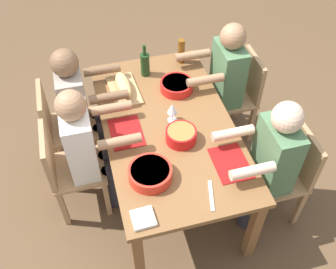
{
  "coord_description": "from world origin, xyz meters",
  "views": [
    {
      "loc": [
        -1.96,
        0.53,
        2.84
      ],
      "look_at": [
        0.0,
        0.0,
        0.63
      ],
      "focal_mm": 41.85,
      "sensor_mm": 36.0,
      "label": 1
    }
  ],
  "objects_px": {
    "chair_near_left": "(287,172)",
    "chair_far_right": "(61,125)",
    "wine_glass": "(172,109)",
    "cutting_board": "(124,90)",
    "serving_bowl_fruit": "(181,135)",
    "serving_bowl_greens": "(150,173)",
    "diner_near_left": "(270,158)",
    "wine_bottle": "(145,64)",
    "dining_table": "(168,132)",
    "napkin_stack": "(143,218)",
    "diner_near_right": "(223,77)",
    "serving_bowl_pasta": "(177,85)",
    "beer_bottle": "(181,51)",
    "chair_far_center": "(66,168)",
    "bread_loaf": "(123,85)",
    "diner_far_center": "(86,144)",
    "chair_near_right": "(239,92)",
    "diner_far_right": "(79,102)"
  },
  "relations": [
    {
      "from": "chair_near_left",
      "to": "chair_far_right",
      "type": "relative_size",
      "value": 1.0
    },
    {
      "from": "wine_glass",
      "to": "cutting_board",
      "type": "bearing_deg",
      "value": 34.4
    },
    {
      "from": "serving_bowl_fruit",
      "to": "serving_bowl_greens",
      "type": "bearing_deg",
      "value": 132.86
    },
    {
      "from": "diner_near_left",
      "to": "wine_bottle",
      "type": "distance_m",
      "value": 1.27
    },
    {
      "from": "dining_table",
      "to": "diner_near_left",
      "type": "distance_m",
      "value": 0.77
    },
    {
      "from": "napkin_stack",
      "to": "diner_near_left",
      "type": "bearing_deg",
      "value": -74.47
    },
    {
      "from": "diner_near_right",
      "to": "wine_bottle",
      "type": "relative_size",
      "value": 4.14
    },
    {
      "from": "serving_bowl_pasta",
      "to": "dining_table",
      "type": "bearing_deg",
      "value": 155.09
    },
    {
      "from": "wine_bottle",
      "to": "beer_bottle",
      "type": "relative_size",
      "value": 1.32
    },
    {
      "from": "dining_table",
      "to": "diner_near_left",
      "type": "bearing_deg",
      "value": -127.23
    },
    {
      "from": "diner_near_right",
      "to": "beer_bottle",
      "type": "bearing_deg",
      "value": 50.94
    },
    {
      "from": "chair_near_left",
      "to": "serving_bowl_greens",
      "type": "height_order",
      "value": "chair_near_left"
    },
    {
      "from": "diner_near_left",
      "to": "beer_bottle",
      "type": "distance_m",
      "value": 1.23
    },
    {
      "from": "dining_table",
      "to": "chair_far_center",
      "type": "bearing_deg",
      "value": 90.0
    },
    {
      "from": "serving_bowl_pasta",
      "to": "bread_loaf",
      "type": "relative_size",
      "value": 0.82
    },
    {
      "from": "diner_near_left",
      "to": "serving_bowl_fruit",
      "type": "relative_size",
      "value": 5.44
    },
    {
      "from": "napkin_stack",
      "to": "bread_loaf",
      "type": "bearing_deg",
      "value": -5.13
    },
    {
      "from": "dining_table",
      "to": "chair_far_right",
      "type": "height_order",
      "value": "chair_far_right"
    },
    {
      "from": "diner_far_center",
      "to": "chair_far_right",
      "type": "height_order",
      "value": "diner_far_center"
    },
    {
      "from": "bread_loaf",
      "to": "napkin_stack",
      "type": "distance_m",
      "value": 1.2
    },
    {
      "from": "diner_far_center",
      "to": "bread_loaf",
      "type": "distance_m",
      "value": 0.6
    },
    {
      "from": "wine_bottle",
      "to": "chair_near_left",
      "type": "bearing_deg",
      "value": -142.72
    },
    {
      "from": "chair_near_right",
      "to": "serving_bowl_greens",
      "type": "bearing_deg",
      "value": 131.21
    },
    {
      "from": "bread_loaf",
      "to": "chair_near_left",
      "type": "bearing_deg",
      "value": -131.45
    },
    {
      "from": "chair_near_left",
      "to": "diner_far_center",
      "type": "xyz_separation_m",
      "value": [
        0.47,
        1.41,
        0.21
      ]
    },
    {
      "from": "diner_far_right",
      "to": "serving_bowl_fruit",
      "type": "height_order",
      "value": "diner_far_right"
    },
    {
      "from": "serving_bowl_greens",
      "to": "bread_loaf",
      "type": "xyz_separation_m",
      "value": [
        0.9,
        0.01,
        0.02
      ]
    },
    {
      "from": "diner_far_right",
      "to": "beer_bottle",
      "type": "xyz_separation_m",
      "value": [
        0.25,
        -0.92,
        0.15
      ]
    },
    {
      "from": "serving_bowl_pasta",
      "to": "wine_glass",
      "type": "height_order",
      "value": "wine_glass"
    },
    {
      "from": "diner_far_center",
      "to": "cutting_board",
      "type": "bearing_deg",
      "value": -38.97
    },
    {
      "from": "serving_bowl_pasta",
      "to": "cutting_board",
      "type": "relative_size",
      "value": 0.66
    },
    {
      "from": "dining_table",
      "to": "serving_bowl_fruit",
      "type": "relative_size",
      "value": 7.7
    },
    {
      "from": "chair_near_left",
      "to": "serving_bowl_fruit",
      "type": "xyz_separation_m",
      "value": [
        0.29,
        0.75,
        0.31
      ]
    },
    {
      "from": "dining_table",
      "to": "diner_far_right",
      "type": "relative_size",
      "value": 1.42
    },
    {
      "from": "chair_far_right",
      "to": "bread_loaf",
      "type": "distance_m",
      "value": 0.64
    },
    {
      "from": "chair_near_right",
      "to": "cutting_board",
      "type": "height_order",
      "value": "chair_near_right"
    },
    {
      "from": "diner_near_right",
      "to": "beer_bottle",
      "type": "xyz_separation_m",
      "value": [
        0.25,
        0.3,
        0.15
      ]
    },
    {
      "from": "diner_near_right",
      "to": "napkin_stack",
      "type": "xyz_separation_m",
      "value": [
        -1.2,
        0.97,
        0.05
      ]
    },
    {
      "from": "diner_far_center",
      "to": "beer_bottle",
      "type": "relative_size",
      "value": 5.45
    },
    {
      "from": "serving_bowl_fruit",
      "to": "chair_far_right",
      "type": "bearing_deg",
      "value": 52.9
    },
    {
      "from": "serving_bowl_greens",
      "to": "beer_bottle",
      "type": "xyz_separation_m",
      "value": [
        1.16,
        -0.55,
        0.06
      ]
    },
    {
      "from": "diner_far_right",
      "to": "chair_near_left",
      "type": "bearing_deg",
      "value": -123.47
    },
    {
      "from": "diner_near_right",
      "to": "wine_glass",
      "type": "distance_m",
      "value": 0.73
    },
    {
      "from": "chair_far_right",
      "to": "napkin_stack",
      "type": "xyz_separation_m",
      "value": [
        -1.2,
        -0.45,
        0.27
      ]
    },
    {
      "from": "chair_near_right",
      "to": "serving_bowl_pasta",
      "type": "height_order",
      "value": "chair_near_right"
    },
    {
      "from": "beer_bottle",
      "to": "napkin_stack",
      "type": "relative_size",
      "value": 1.57
    },
    {
      "from": "diner_far_center",
      "to": "cutting_board",
      "type": "xyz_separation_m",
      "value": [
        0.46,
        -0.37,
        0.05
      ]
    },
    {
      "from": "diner_far_center",
      "to": "beer_bottle",
      "type": "distance_m",
      "value": 1.18
    },
    {
      "from": "chair_far_center",
      "to": "diner_near_right",
      "type": "height_order",
      "value": "diner_near_right"
    },
    {
      "from": "chair_far_center",
      "to": "cutting_board",
      "type": "bearing_deg",
      "value": -50.47
    }
  ]
}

